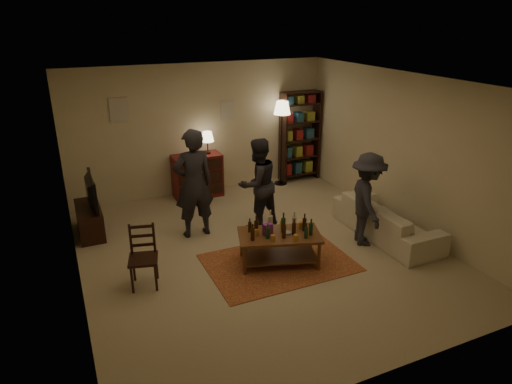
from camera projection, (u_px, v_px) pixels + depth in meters
floor at (261, 251)px, 7.42m from camera, size 6.00×6.00×0.00m
room_shell at (168, 110)px, 9.04m from camera, size 6.00×6.00×6.00m
rug at (279, 263)px, 7.06m from camera, size 2.20×1.50×0.01m
coffee_table at (279, 238)px, 6.90m from camera, size 1.37×1.01×0.84m
dining_chair at (143, 254)px, 6.36m from camera, size 0.48×0.48×0.91m
tv_stand at (89, 213)px, 7.87m from camera, size 0.40×1.00×1.06m
dresser at (198, 175)px, 9.48m from camera, size 1.00×0.50×1.36m
bookshelf at (300, 136)px, 10.26m from camera, size 0.90×0.34×2.02m
floor_lamp at (282, 114)px, 9.74m from camera, size 0.36×0.36×1.87m
sofa at (387, 220)px, 7.81m from camera, size 0.81×2.08×0.61m
person_left at (194, 184)px, 7.63m from camera, size 0.71×0.48×1.88m
person_right at (258, 184)px, 8.01m from camera, size 0.93×0.80×1.63m
person_by_sofa at (367, 200)px, 7.41m from camera, size 0.90×1.15×1.56m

